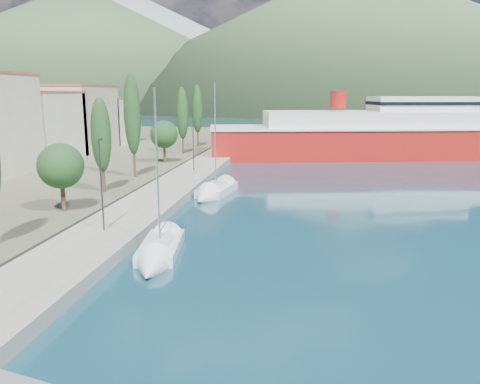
# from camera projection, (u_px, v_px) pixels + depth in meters

# --- Properties ---
(ground) EXTENTS (1400.00, 1400.00, 0.00)m
(ground) POSITION_uv_depth(u_px,v_px,m) (293.00, 128.00, 133.32)
(ground) COLOR #133B4E
(quay) EXTENTS (5.00, 88.00, 0.80)m
(quay) POSITION_uv_depth(u_px,v_px,m) (163.00, 195.00, 43.45)
(quay) COLOR gray
(quay) RESTS_ON ground
(hills_far) EXTENTS (1480.00, 900.00, 180.00)m
(hills_far) POSITION_uv_depth(u_px,v_px,m) (419.00, 38.00, 581.08)
(hills_far) COLOR gray
(hills_far) RESTS_ON ground
(hills_near) EXTENTS (1010.00, 520.00, 115.00)m
(hills_near) POSITION_uv_depth(u_px,v_px,m) (435.00, 40.00, 354.08)
(hills_near) COLOR #3F5836
(hills_near) RESTS_ON ground
(town_buildings) EXTENTS (9.20, 69.20, 11.30)m
(town_buildings) POSITION_uv_depth(u_px,v_px,m) (4.00, 128.00, 56.13)
(town_buildings) COLOR beige
(town_buildings) RESTS_ON land_strip
(tree_row) EXTENTS (3.62, 63.38, 11.14)m
(tree_row) POSITION_uv_depth(u_px,v_px,m) (129.00, 131.00, 48.96)
(tree_row) COLOR #47301E
(tree_row) RESTS_ON land_strip
(lamp_posts) EXTENTS (0.15, 47.25, 6.06)m
(lamp_posts) POSITION_uv_depth(u_px,v_px,m) (109.00, 178.00, 31.45)
(lamp_posts) COLOR #2D2D33
(lamp_posts) RESTS_ON quay
(sailboat_near) EXTENTS (3.28, 7.83, 10.92)m
(sailboat_near) POSITION_uv_depth(u_px,v_px,m) (156.00, 258.00, 27.22)
(sailboat_near) COLOR silver
(sailboat_near) RESTS_ON ground
(sailboat_mid) EXTENTS (3.73, 8.24, 11.68)m
(sailboat_mid) POSITION_uv_depth(u_px,v_px,m) (210.00, 194.00, 44.36)
(sailboat_mid) COLOR silver
(sailboat_mid) RESTS_ON ground
(ferry) EXTENTS (54.45, 21.19, 10.58)m
(ferry) POSITION_uv_depth(u_px,v_px,m) (385.00, 136.00, 72.04)
(ferry) COLOR #A11612
(ferry) RESTS_ON ground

